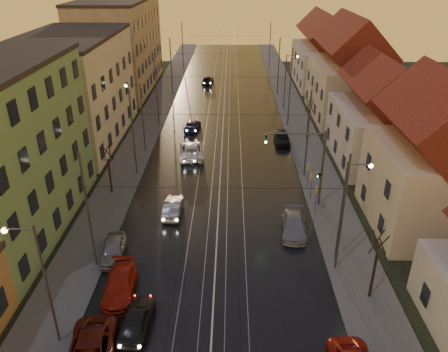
# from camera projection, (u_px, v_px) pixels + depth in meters

# --- Properties ---
(road) EXTENTS (16.00, 120.00, 0.04)m
(road) POSITION_uv_depth(u_px,v_px,m) (223.00, 123.00, 59.21)
(road) COLOR black
(road) RESTS_ON ground
(sidewalk_left) EXTENTS (4.00, 120.00, 0.15)m
(sidewalk_left) POSITION_uv_depth(u_px,v_px,m) (150.00, 122.00, 59.34)
(sidewalk_left) COLOR #4C4C4C
(sidewalk_left) RESTS_ON ground
(sidewalk_right) EXTENTS (4.00, 120.00, 0.15)m
(sidewalk_right) POSITION_uv_depth(u_px,v_px,m) (297.00, 123.00, 59.04)
(sidewalk_right) COLOR #4C4C4C
(sidewalk_right) RESTS_ON ground
(tram_rail_0) EXTENTS (0.06, 120.00, 0.03)m
(tram_rail_0) POSITION_uv_depth(u_px,v_px,m) (207.00, 122.00, 59.23)
(tram_rail_0) COLOR gray
(tram_rail_0) RESTS_ON road
(tram_rail_1) EXTENTS (0.06, 120.00, 0.03)m
(tram_rail_1) POSITION_uv_depth(u_px,v_px,m) (218.00, 122.00, 59.21)
(tram_rail_1) COLOR gray
(tram_rail_1) RESTS_ON road
(tram_rail_2) EXTENTS (0.06, 120.00, 0.03)m
(tram_rail_2) POSITION_uv_depth(u_px,v_px,m) (229.00, 122.00, 59.19)
(tram_rail_2) COLOR gray
(tram_rail_2) RESTS_ON road
(tram_rail_3) EXTENTS (0.06, 120.00, 0.03)m
(tram_rail_3) POSITION_uv_depth(u_px,v_px,m) (239.00, 122.00, 59.16)
(tram_rail_3) COLOR gray
(tram_rail_3) RESTS_ON road
(apartment_left_2) EXTENTS (10.00, 20.00, 12.00)m
(apartment_left_2) POSITION_uv_depth(u_px,v_px,m) (74.00, 91.00, 51.44)
(apartment_left_2) COLOR beige
(apartment_left_2) RESTS_ON ground
(apartment_left_3) EXTENTS (10.00, 24.00, 14.00)m
(apartment_left_3) POSITION_uv_depth(u_px,v_px,m) (120.00, 46.00, 72.47)
(apartment_left_3) COLOR #94785F
(apartment_left_3) RESTS_ON ground
(house_right_1) EXTENTS (8.67, 10.20, 10.80)m
(house_right_1) POSITION_uv_depth(u_px,v_px,m) (434.00, 165.00, 34.17)
(house_right_1) COLOR beige
(house_right_1) RESTS_ON ground
(house_right_2) EXTENTS (9.18, 12.24, 9.20)m
(house_right_2) POSITION_uv_depth(u_px,v_px,m) (381.00, 120.00, 46.16)
(house_right_2) COLOR beige
(house_right_2) RESTS_ON ground
(house_right_3) EXTENTS (9.18, 14.28, 11.50)m
(house_right_3) POSITION_uv_depth(u_px,v_px,m) (349.00, 75.00, 59.07)
(house_right_3) COLOR beige
(house_right_3) RESTS_ON ground
(house_right_4) EXTENTS (9.18, 16.32, 10.00)m
(house_right_4) POSITION_uv_depth(u_px,v_px,m) (323.00, 55.00, 75.51)
(house_right_4) COLOR beige
(house_right_4) RESTS_ON ground
(catenary_pole_l_1) EXTENTS (0.16, 0.16, 9.00)m
(catenary_pole_l_1) POSITION_uv_depth(u_px,v_px,m) (88.00, 213.00, 29.60)
(catenary_pole_l_1) COLOR #595B60
(catenary_pole_l_1) RESTS_ON ground
(catenary_pole_r_1) EXTENTS (0.16, 0.16, 9.00)m
(catenary_pole_r_1) POSITION_uv_depth(u_px,v_px,m) (342.00, 215.00, 29.34)
(catenary_pole_r_1) COLOR #595B60
(catenary_pole_r_1) RESTS_ON ground
(catenary_pole_l_2) EXTENTS (0.16, 0.16, 9.00)m
(catenary_pole_l_2) POSITION_uv_depth(u_px,v_px,m) (133.00, 134.00, 43.02)
(catenary_pole_l_2) COLOR #595B60
(catenary_pole_l_2) RESTS_ON ground
(catenary_pole_r_2) EXTENTS (0.16, 0.16, 9.00)m
(catenary_pole_r_2) POSITION_uv_depth(u_px,v_px,m) (308.00, 135.00, 42.77)
(catenary_pole_r_2) COLOR #595B60
(catenary_pole_r_2) RESTS_ON ground
(catenary_pole_l_3) EXTENTS (0.16, 0.16, 9.00)m
(catenary_pole_l_3) POSITION_uv_depth(u_px,v_px,m) (157.00, 92.00, 56.45)
(catenary_pole_l_3) COLOR #595B60
(catenary_pole_l_3) RESTS_ON ground
(catenary_pole_r_3) EXTENTS (0.16, 0.16, 9.00)m
(catenary_pole_r_3) POSITION_uv_depth(u_px,v_px,m) (290.00, 93.00, 56.19)
(catenary_pole_r_3) COLOR #595B60
(catenary_pole_r_3) RESTS_ON ground
(catenary_pole_l_4) EXTENTS (0.16, 0.16, 9.00)m
(catenary_pole_l_4) POSITION_uv_depth(u_px,v_px,m) (171.00, 66.00, 69.87)
(catenary_pole_l_4) COLOR #595B60
(catenary_pole_l_4) RESTS_ON ground
(catenary_pole_r_4) EXTENTS (0.16, 0.16, 9.00)m
(catenary_pole_r_4) POSITION_uv_depth(u_px,v_px,m) (279.00, 67.00, 69.62)
(catenary_pole_r_4) COLOR #595B60
(catenary_pole_r_4) RESTS_ON ground
(catenary_pole_l_5) EXTENTS (0.16, 0.16, 9.00)m
(catenary_pole_l_5) POSITION_uv_depth(u_px,v_px,m) (183.00, 46.00, 85.98)
(catenary_pole_l_5) COLOR #595B60
(catenary_pole_l_5) RESTS_ON ground
(catenary_pole_r_5) EXTENTS (0.16, 0.16, 9.00)m
(catenary_pole_r_5) POSITION_uv_depth(u_px,v_px,m) (270.00, 47.00, 85.72)
(catenary_pole_r_5) COLOR #595B60
(catenary_pole_r_5) RESTS_ON ground
(street_lamp_0) EXTENTS (1.75, 0.32, 8.00)m
(street_lamp_0) POSITION_uv_depth(u_px,v_px,m) (39.00, 275.00, 23.17)
(street_lamp_0) COLOR #595B60
(street_lamp_0) RESTS_ON ground
(street_lamp_1) EXTENTS (1.75, 0.32, 8.00)m
(street_lamp_1) POSITION_uv_depth(u_px,v_px,m) (347.00, 203.00, 30.06)
(street_lamp_1) COLOR #595B60
(street_lamp_1) RESTS_ON ground
(street_lamp_2) EXTENTS (1.75, 0.32, 8.00)m
(street_lamp_2) POSITION_uv_depth(u_px,v_px,m) (139.00, 111.00, 48.23)
(street_lamp_2) COLOR #595B60
(street_lamp_2) RESTS_ON ground
(street_lamp_3) EXTENTS (1.75, 0.32, 8.00)m
(street_lamp_3) POSITION_uv_depth(u_px,v_px,m) (288.00, 77.00, 62.28)
(street_lamp_3) COLOR #595B60
(street_lamp_3) RESTS_ON ground
(traffic_light_mast) EXTENTS (5.30, 0.32, 7.20)m
(traffic_light_mast) POSITION_uv_depth(u_px,v_px,m) (312.00, 159.00, 37.36)
(traffic_light_mast) COLOR #595B60
(traffic_light_mast) RESTS_ON ground
(bare_tree_0) EXTENTS (1.09, 1.09, 5.11)m
(bare_tree_0) POSITION_uv_depth(u_px,v_px,m) (109.00, 169.00, 40.37)
(bare_tree_0) COLOR black
(bare_tree_0) RESTS_ON ground
(bare_tree_1) EXTENTS (1.09, 1.09, 5.11)m
(bare_tree_1) POSITION_uv_depth(u_px,v_px,m) (375.00, 267.00, 27.53)
(bare_tree_1) COLOR black
(bare_tree_1) RESTS_ON ground
(bare_tree_2) EXTENTS (1.09, 1.09, 5.11)m
(bare_tree_2) POSITION_uv_depth(u_px,v_px,m) (308.00, 120.00, 52.59)
(bare_tree_2) COLOR black
(bare_tree_2) RESTS_ON ground
(driving_car_0) EXTENTS (1.90, 4.21, 1.40)m
(driving_car_0) POSITION_uv_depth(u_px,v_px,m) (137.00, 319.00, 25.97)
(driving_car_0) COLOR black
(driving_car_0) RESTS_ON ground
(driving_car_1) EXTENTS (1.49, 4.13, 1.36)m
(driving_car_1) POSITION_uv_depth(u_px,v_px,m) (173.00, 207.00, 37.72)
(driving_car_1) COLOR gray
(driving_car_1) RESTS_ON ground
(driving_car_2) EXTENTS (3.08, 5.72, 1.53)m
(driving_car_2) POSITION_uv_depth(u_px,v_px,m) (191.00, 150.00, 48.76)
(driving_car_2) COLOR white
(driving_car_2) RESTS_ON ground
(driving_car_3) EXTENTS (2.16, 4.46, 1.25)m
(driving_car_3) POSITION_uv_depth(u_px,v_px,m) (192.00, 125.00, 56.45)
(driving_car_3) COLOR #181B48
(driving_car_3) RESTS_ON ground
(driving_car_4) EXTENTS (2.18, 4.43, 1.45)m
(driving_car_4) POSITION_uv_depth(u_px,v_px,m) (208.00, 80.00, 77.34)
(driving_car_4) COLOR black
(driving_car_4) RESTS_ON ground
(parked_left_2) EXTENTS (2.34, 4.94, 1.39)m
(parked_left_2) POSITION_uv_depth(u_px,v_px,m) (120.00, 285.00, 28.70)
(parked_left_2) COLOR #AE2111
(parked_left_2) RESTS_ON ground
(parked_left_3) EXTENTS (2.07, 4.22, 1.39)m
(parked_left_3) POSITION_uv_depth(u_px,v_px,m) (113.00, 249.00, 32.26)
(parked_left_3) COLOR gray
(parked_left_3) RESTS_ON ground
(parked_right_1) EXTENTS (2.30, 4.79, 1.34)m
(parked_right_1) POSITION_uv_depth(u_px,v_px,m) (294.00, 225.00, 35.21)
(parked_right_1) COLOR #9F9EA4
(parked_right_1) RESTS_ON ground
(parked_right_2) EXTENTS (1.79, 4.32, 1.46)m
(parked_right_2) POSITION_uv_depth(u_px,v_px,m) (282.00, 138.00, 52.24)
(parked_right_2) COLOR black
(parked_right_2) RESTS_ON ground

